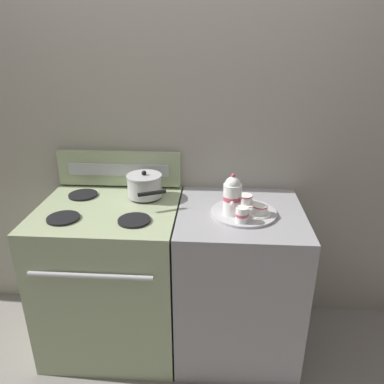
{
  "coord_description": "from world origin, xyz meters",
  "views": [
    {
      "loc": [
        0.25,
        -1.83,
        1.77
      ],
      "look_at": [
        0.12,
        0.06,
        0.98
      ],
      "focal_mm": 35.0,
      "sensor_mm": 36.0,
      "label": 1
    }
  ],
  "objects": [
    {
      "name": "serving_tray",
      "position": [
        0.4,
        -0.03,
        0.9
      ],
      "size": [
        0.35,
        0.35,
        0.01
      ],
      "color": "#B2B2B7",
      "rests_on": "side_counter"
    },
    {
      "name": "control_panel",
      "position": [
        -0.34,
        0.32,
        1.02
      ],
      "size": [
        0.76,
        0.05,
        0.21
      ],
      "color": "#9EAD84",
      "rests_on": "stove"
    },
    {
      "name": "wall_back",
      "position": [
        0.0,
        0.36,
        1.1
      ],
      "size": [
        6.0,
        0.05,
        2.2
      ],
      "color": "#9E998E",
      "rests_on": "ground"
    },
    {
      "name": "saucepan",
      "position": [
        -0.16,
        0.15,
        0.97
      ],
      "size": [
        0.25,
        0.3,
        0.15
      ],
      "color": "#B7B7BC",
      "rests_on": "stove"
    },
    {
      "name": "creamer_jug",
      "position": [
        0.38,
        -0.15,
        0.95
      ],
      "size": [
        0.07,
        0.07,
        0.08
      ],
      "color": "white",
      "rests_on": "serving_tray"
    },
    {
      "name": "teacup_right",
      "position": [
        0.42,
        0.07,
        0.94
      ],
      "size": [
        0.12,
        0.12,
        0.05
      ],
      "color": "white",
      "rests_on": "serving_tray"
    },
    {
      "name": "stove",
      "position": [
        -0.34,
        -0.0,
        0.45
      ],
      "size": [
        0.77,
        0.71,
        0.91
      ],
      "color": "#9EAD84",
      "rests_on": "ground"
    },
    {
      "name": "teacup_left",
      "position": [
        0.48,
        -0.06,
        0.94
      ],
      "size": [
        0.12,
        0.12,
        0.05
      ],
      "color": "white",
      "rests_on": "serving_tray"
    },
    {
      "name": "side_counter",
      "position": [
        0.39,
        0.0,
        0.45
      ],
      "size": [
        0.68,
        0.68,
        0.9
      ],
      "color": "#939399",
      "rests_on": "ground"
    },
    {
      "name": "ground_plane",
      "position": [
        0.0,
        0.0,
        0.0
      ],
      "size": [
        6.0,
        6.0,
        0.0
      ],
      "primitive_type": "plane",
      "color": "gray"
    },
    {
      "name": "teapot",
      "position": [
        0.34,
        -0.05,
        1.01
      ],
      "size": [
        0.1,
        0.15,
        0.22
      ],
      "color": "white",
      "rests_on": "serving_tray"
    }
  ]
}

